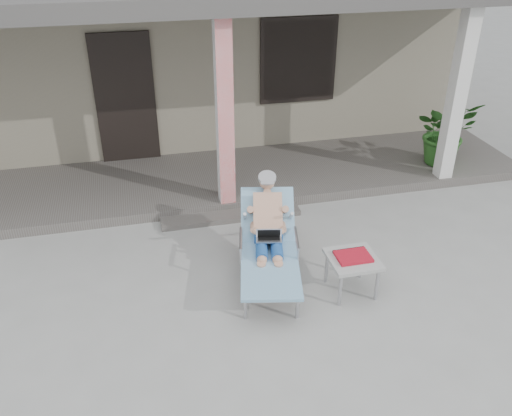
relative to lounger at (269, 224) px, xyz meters
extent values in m
plane|color=#9E9E99|center=(-0.19, -0.46, -0.70)|extent=(60.00, 60.00, 0.00)
cube|color=gray|center=(-0.19, 6.04, 0.80)|extent=(10.00, 5.00, 3.00)
cube|color=black|center=(-1.49, 3.51, 0.50)|extent=(0.95, 0.06, 2.10)
cube|color=black|center=(1.41, 3.51, 0.95)|extent=(1.20, 0.06, 1.30)
cube|color=black|center=(1.41, 3.50, 0.95)|extent=(1.32, 0.05, 1.42)
cube|color=#605B56|center=(-0.19, 2.54, -0.62)|extent=(10.00, 2.00, 0.15)
cube|color=red|center=(-0.19, 1.69, 0.76)|extent=(0.22, 0.22, 2.61)
cube|color=silver|center=(3.31, 1.69, 0.76)|extent=(0.22, 0.22, 2.61)
cube|color=#605B56|center=(-0.19, 1.39, -0.66)|extent=(2.00, 0.30, 0.07)
cylinder|color=#B7B7BC|center=(-0.45, -0.76, -0.53)|extent=(0.04, 0.04, 0.34)
cylinder|color=#B7B7BC|center=(0.10, -0.88, -0.53)|extent=(0.04, 0.04, 0.34)
cylinder|color=#B7B7BC|center=(-0.22, 0.29, -0.53)|extent=(0.04, 0.04, 0.34)
cylinder|color=#B7B7BC|center=(0.32, 0.17, -0.53)|extent=(0.04, 0.04, 0.34)
cube|color=#B7B7BC|center=(-0.09, -0.42, -0.35)|extent=(0.79, 1.20, 0.03)
cube|color=#81B0C7|center=(-0.09, -0.42, -0.33)|extent=(0.88, 1.26, 0.04)
cube|color=#B7B7BC|center=(0.08, 0.37, -0.14)|extent=(0.67, 0.64, 0.45)
cube|color=#81B0C7|center=(0.08, 0.37, -0.10)|extent=(0.77, 0.72, 0.51)
cylinder|color=#9E9EA0|center=(0.14, 0.62, 0.30)|extent=(0.26, 0.27, 0.12)
cube|color=silver|center=(-0.01, -0.04, -0.17)|extent=(0.34, 0.27, 0.21)
cube|color=#A3A39E|center=(0.84, -0.56, -0.26)|extent=(0.55, 0.55, 0.04)
cylinder|color=#B7B7BC|center=(0.62, -0.78, -0.49)|extent=(0.04, 0.04, 0.42)
cylinder|color=#B7B7BC|center=(1.06, -0.78, -0.49)|extent=(0.04, 0.04, 0.42)
cylinder|color=#B7B7BC|center=(0.62, -0.34, -0.49)|extent=(0.04, 0.04, 0.42)
cylinder|color=#B7B7BC|center=(1.06, -0.34, -0.49)|extent=(0.04, 0.04, 0.42)
cube|color=#B11223|center=(0.84, -0.56, -0.22)|extent=(0.39, 0.29, 0.03)
cube|color=black|center=(0.84, -0.42, -0.23)|extent=(0.39, 0.02, 0.04)
imported|color=#26591E|center=(3.53, 2.16, -0.01)|extent=(1.10, 0.99, 1.07)
camera|label=1|loc=(-1.39, -5.22, 3.26)|focal=38.00mm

